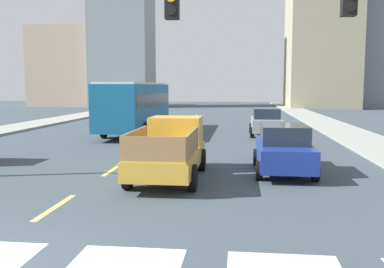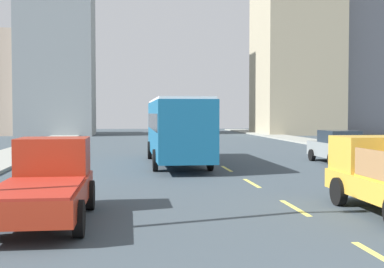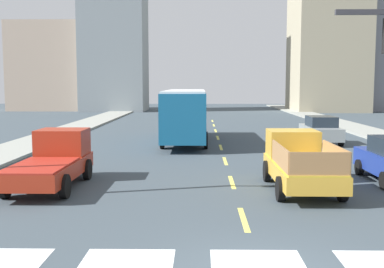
% 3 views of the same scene
% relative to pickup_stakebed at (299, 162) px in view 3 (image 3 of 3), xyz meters
% --- Properties ---
extents(sidewalk_left, '(3.07, 110.00, 0.15)m').
position_rel_pickup_stakebed_xyz_m(sidewalk_left, '(-13.92, 9.93, -0.86)').
color(sidewalk_left, gray).
rests_on(sidewalk_left, ground).
extents(lane_dash_0, '(0.16, 2.40, 0.01)m').
position_rel_pickup_stakebed_xyz_m(lane_dash_0, '(-2.33, -4.07, -0.93)').
color(lane_dash_0, '#DDD256').
rests_on(lane_dash_0, ground).
extents(lane_dash_1, '(0.16, 2.40, 0.01)m').
position_rel_pickup_stakebed_xyz_m(lane_dash_1, '(-2.33, 0.93, -0.93)').
color(lane_dash_1, '#DDD256').
rests_on(lane_dash_1, ground).
extents(lane_dash_2, '(0.16, 2.40, 0.01)m').
position_rel_pickup_stakebed_xyz_m(lane_dash_2, '(-2.33, 5.93, -0.93)').
color(lane_dash_2, '#DDD256').
rests_on(lane_dash_2, ground).
extents(lane_dash_3, '(0.16, 2.40, 0.01)m').
position_rel_pickup_stakebed_xyz_m(lane_dash_3, '(-2.33, 10.93, -0.93)').
color(lane_dash_3, '#DDD256').
rests_on(lane_dash_3, ground).
extents(lane_dash_4, '(0.16, 2.40, 0.01)m').
position_rel_pickup_stakebed_xyz_m(lane_dash_4, '(-2.33, 15.93, -0.93)').
color(lane_dash_4, '#DDD256').
rests_on(lane_dash_4, ground).
extents(lane_dash_5, '(0.16, 2.40, 0.01)m').
position_rel_pickup_stakebed_xyz_m(lane_dash_5, '(-2.33, 20.93, -0.93)').
color(lane_dash_5, '#DDD256').
rests_on(lane_dash_5, ground).
extents(lane_dash_6, '(0.16, 2.40, 0.01)m').
position_rel_pickup_stakebed_xyz_m(lane_dash_6, '(-2.33, 25.93, -0.93)').
color(lane_dash_6, '#DDD256').
rests_on(lane_dash_6, ground).
extents(lane_dash_7, '(0.16, 2.40, 0.01)m').
position_rel_pickup_stakebed_xyz_m(lane_dash_7, '(-2.33, 30.93, -0.93)').
color(lane_dash_7, '#DDD256').
rests_on(lane_dash_7, ground).
extents(pickup_stakebed, '(2.18, 5.20, 1.96)m').
position_rel_pickup_stakebed_xyz_m(pickup_stakebed, '(0.00, 0.00, 0.00)').
color(pickup_stakebed, gold).
rests_on(pickup_stakebed, ground).
extents(pickup_dark, '(2.18, 5.20, 1.96)m').
position_rel_pickup_stakebed_xyz_m(pickup_dark, '(-8.92, 0.28, -0.02)').
color(pickup_dark, '#A02A16').
rests_on(pickup_dark, ground).
extents(city_bus, '(2.72, 10.80, 3.32)m').
position_rel_pickup_stakebed_xyz_m(city_bus, '(-4.48, 13.23, 1.02)').
color(city_bus, '#155A86').
rests_on(city_bus, ground).
extents(sedan_near_right, '(2.02, 4.40, 1.72)m').
position_rel_pickup_stakebed_xyz_m(sedan_near_right, '(3.97, 12.86, -0.08)').
color(sedan_near_right, gray).
rests_on(sedan_near_right, ground).
extents(block_mid_left, '(10.39, 7.79, 12.21)m').
position_rel_pickup_stakebed_xyz_m(block_mid_left, '(-24.72, 51.00, 5.17)').
color(block_mid_left, tan).
rests_on(block_mid_left, ground).
extents(block_low_left, '(8.54, 7.70, 27.38)m').
position_rel_pickup_stakebed_xyz_m(block_low_left, '(-15.33, 49.15, 12.75)').
color(block_low_left, gray).
rests_on(block_low_left, ground).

